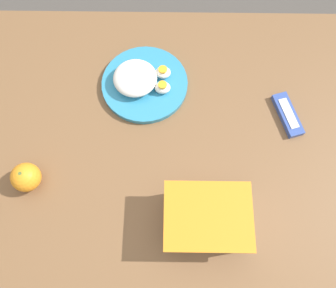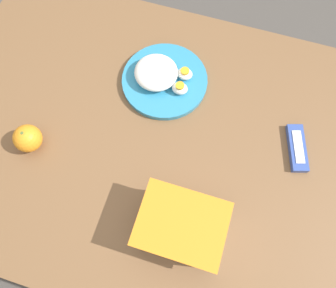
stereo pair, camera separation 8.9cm
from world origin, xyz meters
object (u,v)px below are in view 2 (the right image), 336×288
at_px(orange_fruit, 28,138).
at_px(rice_plate, 162,78).
at_px(food_container, 181,227).
at_px(candy_bar, 297,148).

height_order(orange_fruit, rice_plate, orange_fruit).
relative_size(food_container, rice_plate, 0.80).
xyz_separation_m(food_container, rice_plate, (0.17, -0.40, -0.02)).
bearing_deg(rice_plate, orange_fruit, 45.94).
distance_m(rice_plate, candy_bar, 0.43).
relative_size(orange_fruit, rice_plate, 0.30).
height_order(food_container, candy_bar, food_container).
bearing_deg(rice_plate, candy_bar, 167.10).
distance_m(food_container, orange_fruit, 0.47).
bearing_deg(orange_fruit, food_container, 167.58).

